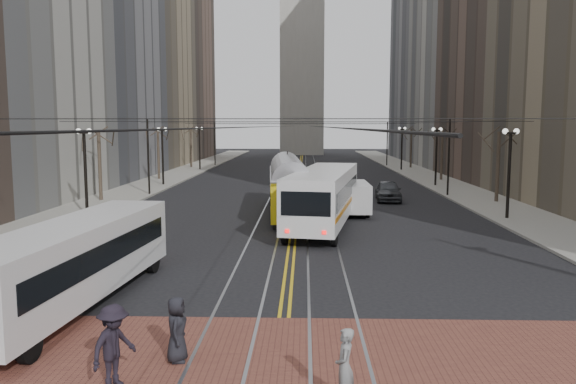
# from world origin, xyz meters

# --- Properties ---
(ground) EXTENTS (260.00, 260.00, 0.00)m
(ground) POSITION_xyz_m (0.00, 0.00, 0.00)
(ground) COLOR black
(ground) RESTS_ON ground
(sidewalk_left) EXTENTS (5.00, 140.00, 0.15)m
(sidewalk_left) POSITION_xyz_m (-15.00, 45.00, 0.07)
(sidewalk_left) COLOR gray
(sidewalk_left) RESTS_ON ground
(sidewalk_right) EXTENTS (5.00, 140.00, 0.15)m
(sidewalk_right) POSITION_xyz_m (15.00, 45.00, 0.07)
(sidewalk_right) COLOR gray
(sidewalk_right) RESTS_ON ground
(crosswalk_band) EXTENTS (25.00, 6.00, 0.01)m
(crosswalk_band) POSITION_xyz_m (0.00, -4.00, 0.01)
(crosswalk_band) COLOR brown
(crosswalk_band) RESTS_ON ground
(streetcar_rails) EXTENTS (4.80, 130.00, 0.02)m
(streetcar_rails) POSITION_xyz_m (0.00, 45.00, 0.00)
(streetcar_rails) COLOR gray
(streetcar_rails) RESTS_ON ground
(centre_lines) EXTENTS (0.42, 130.00, 0.01)m
(centre_lines) POSITION_xyz_m (0.00, 45.00, 0.01)
(centre_lines) COLOR gold
(centre_lines) RESTS_ON ground
(building_left_mid) EXTENTS (16.00, 20.00, 34.00)m
(building_left_mid) POSITION_xyz_m (-25.50, 46.00, 17.00)
(building_left_mid) COLOR slate
(building_left_mid) RESTS_ON ground
(building_left_far) EXTENTS (16.00, 20.00, 40.00)m
(building_left_far) POSITION_xyz_m (-25.50, 86.00, 20.00)
(building_left_far) COLOR brown
(building_left_far) RESTS_ON ground
(building_right_mid) EXTENTS (16.00, 20.00, 34.00)m
(building_right_mid) POSITION_xyz_m (25.50, 46.00, 17.00)
(building_right_mid) COLOR brown
(building_right_mid) RESTS_ON ground
(building_right_far) EXTENTS (16.00, 20.00, 40.00)m
(building_right_far) POSITION_xyz_m (25.50, 86.00, 20.00)
(building_right_far) COLOR slate
(building_right_far) RESTS_ON ground
(lamp_posts) EXTENTS (27.60, 57.20, 5.60)m
(lamp_posts) POSITION_xyz_m (-0.00, 28.75, 2.80)
(lamp_posts) COLOR black
(lamp_posts) RESTS_ON ground
(street_trees) EXTENTS (31.68, 53.28, 5.60)m
(street_trees) POSITION_xyz_m (0.00, 35.25, 2.80)
(street_trees) COLOR #382D23
(street_trees) RESTS_ON ground
(trolley_wires) EXTENTS (25.96, 120.00, 6.60)m
(trolley_wires) POSITION_xyz_m (0.00, 34.83, 3.77)
(trolley_wires) COLOR black
(trolley_wires) RESTS_ON ground
(transit_bus) EXTENTS (3.35, 11.53, 2.84)m
(transit_bus) POSITION_xyz_m (-7.04, 0.00, 1.42)
(transit_bus) COLOR silver
(transit_bus) RESTS_ON ground
(streetcar) EXTENTS (3.28, 13.29, 3.10)m
(streetcar) POSITION_xyz_m (-0.50, 20.11, 1.55)
(streetcar) COLOR yellow
(streetcar) RESTS_ON ground
(rear_bus) EXTENTS (5.04, 13.45, 3.43)m
(rear_bus) POSITION_xyz_m (1.80, 15.24, 1.72)
(rear_bus) COLOR silver
(rear_bus) RESTS_ON ground
(cargo_van) EXTENTS (1.94, 4.98, 2.20)m
(cargo_van) POSITION_xyz_m (4.00, 19.91, 1.10)
(cargo_van) COLOR #BEBEBE
(cargo_van) RESTS_ON ground
(sedan_grey) EXTENTS (2.31, 4.97, 1.65)m
(sedan_grey) POSITION_xyz_m (7.41, 27.22, 0.82)
(sedan_grey) COLOR #414449
(sedan_grey) RESTS_ON ground
(sedan_silver) EXTENTS (2.18, 4.58, 1.45)m
(sedan_silver) POSITION_xyz_m (4.70, 41.40, 0.73)
(sedan_silver) COLOR #9FA1A6
(sedan_silver) RESTS_ON ground
(pedestrian_a) EXTENTS (0.59, 0.86, 1.70)m
(pedestrian_a) POSITION_xyz_m (-2.63, -4.34, 0.86)
(pedestrian_a) COLOR black
(pedestrian_a) RESTS_ON crosswalk_band
(pedestrian_b) EXTENTS (0.47, 0.66, 1.72)m
(pedestrian_b) POSITION_xyz_m (1.52, -6.50, 0.87)
(pedestrian_b) COLOR gray
(pedestrian_b) RESTS_ON crosswalk_band
(pedestrian_d) EXTENTS (1.22, 1.46, 1.97)m
(pedestrian_d) POSITION_xyz_m (-3.76, -5.82, 1.00)
(pedestrian_d) COLOR black
(pedestrian_d) RESTS_ON crosswalk_band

